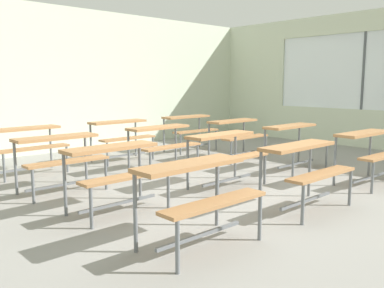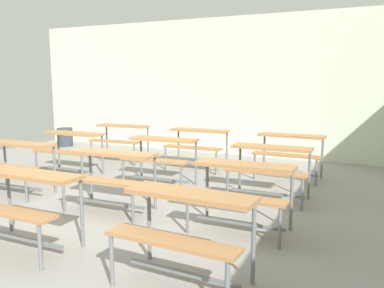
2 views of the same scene
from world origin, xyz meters
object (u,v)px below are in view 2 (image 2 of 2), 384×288
object	(u,v)px
desk_bench_r3c0	(120,134)
desk_bench_r3c2	(289,146)
desk_bench_r0c1	(23,193)
desk_bench_r1c1	(110,167)
desk_bench_r0c2	(184,217)
desk_bench_r1c0	(15,156)
desk_bench_r2c2	(270,160)
trash_bin	(65,137)
desk_bench_r2c1	(160,150)
desk_bench_r3c1	(197,139)
desk_bench_r1c2	(241,181)
desk_bench_r2c0	(70,143)

from	to	relation	value
desk_bench_r3c0	desk_bench_r3c2	bearing A→B (deg)	-3.29
desk_bench_r0c1	desk_bench_r1c1	bearing A→B (deg)	86.92
desk_bench_r0c2	desk_bench_r1c0	xyz separation A→B (m)	(-3.39, 1.33, 0.00)
desk_bench_r2c2	trash_bin	xyz separation A→B (m)	(-5.82, 2.37, -0.34)
desk_bench_r0c2	desk_bench_r3c2	distance (m)	3.91
desk_bench_r3c2	desk_bench_r2c2	bearing A→B (deg)	-88.40
desk_bench_r2c1	desk_bench_r3c1	size ratio (longest dim) A/B	1.01
desk_bench_r2c2	desk_bench_r3c0	world-z (taller)	same
desk_bench_r1c2	desk_bench_r2c0	bearing A→B (deg)	159.89
desk_bench_r0c2	desk_bench_r1c0	size ratio (longest dim) A/B	1.01
desk_bench_r0c1	desk_bench_r0c2	distance (m)	1.73
desk_bench_r3c0	desk_bench_r2c2	bearing A→B (deg)	-24.52
desk_bench_r1c1	desk_bench_r1c0	bearing A→B (deg)	176.10
desk_bench_r2c2	desk_bench_r1c1	bearing A→B (deg)	-143.23
desk_bench_r2c0	desk_bench_r3c1	size ratio (longest dim) A/B	0.99
desk_bench_r1c2	desk_bench_r3c0	size ratio (longest dim) A/B	0.98
desk_bench_r1c0	desk_bench_r3c1	distance (m)	3.11
desk_bench_r2c0	trash_bin	xyz separation A→B (m)	(-2.30, 2.37, -0.34)
desk_bench_r1c0	desk_bench_r2c0	size ratio (longest dim) A/B	1.01
desk_bench_r1c2	desk_bench_r3c2	xyz separation A→B (m)	(-0.01, 2.62, 0.00)
desk_bench_r0c1	trash_bin	bearing A→B (deg)	129.25
desk_bench_r3c1	desk_bench_r2c1	bearing A→B (deg)	-92.95
desk_bench_r3c2	desk_bench_r3c0	bearing A→B (deg)	-178.97
desk_bench_r0c1	desk_bench_r0c2	size ratio (longest dim) A/B	0.98
desk_bench_r1c0	desk_bench_r3c2	bearing A→B (deg)	35.98
desk_bench_r3c0	desk_bench_r1c2	bearing A→B (deg)	-40.43
desk_bench_r2c1	desk_bench_r2c2	world-z (taller)	same
desk_bench_r2c1	desk_bench_r0c1	bearing A→B (deg)	-92.21
desk_bench_r0c1	desk_bench_r1c0	bearing A→B (deg)	140.72
desk_bench_r1c2	desk_bench_r3c2	size ratio (longest dim) A/B	0.99
desk_bench_r1c0	desk_bench_r3c2	xyz separation A→B (m)	(3.43, 2.58, 0.00)
desk_bench_r1c0	trash_bin	bearing A→B (deg)	122.57
desk_bench_r0c1	desk_bench_r3c0	bearing A→B (deg)	112.73
desk_bench_r0c2	desk_bench_r3c2	bearing A→B (deg)	91.66
desk_bench_r1c2	desk_bench_r2c2	world-z (taller)	same
desk_bench_r0c2	desk_bench_r2c2	distance (m)	2.57
desk_bench_r2c0	desk_bench_r3c1	world-z (taller)	same
desk_bench_r2c2	desk_bench_r3c2	bearing A→B (deg)	89.44
desk_bench_r3c1	desk_bench_r3c2	xyz separation A→B (m)	(1.70, -0.01, 0.00)
desk_bench_r2c0	desk_bench_r2c2	distance (m)	3.52
desk_bench_r1c0	desk_bench_r1c1	bearing A→B (deg)	-2.91
desk_bench_r2c1	desk_bench_r1c1	bearing A→B (deg)	-89.73
desk_bench_r1c1	desk_bench_r3c2	xyz separation A→B (m)	(1.70, 2.64, 0.00)
desk_bench_r2c0	desk_bench_r3c0	size ratio (longest dim) A/B	0.98
desk_bench_r1c0	desk_bench_r1c2	distance (m)	3.44
desk_bench_r0c1	desk_bench_r1c0	xyz separation A→B (m)	(-1.66, 1.36, 0.00)
desk_bench_r1c0	desk_bench_r2c1	size ratio (longest dim) A/B	0.99
desk_bench_r0c2	trash_bin	size ratio (longest dim) A/B	2.47
desk_bench_r0c1	desk_bench_r3c0	xyz separation A→B (m)	(-1.65, 3.97, 0.00)
desk_bench_r2c0	desk_bench_r3c1	bearing A→B (deg)	36.22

